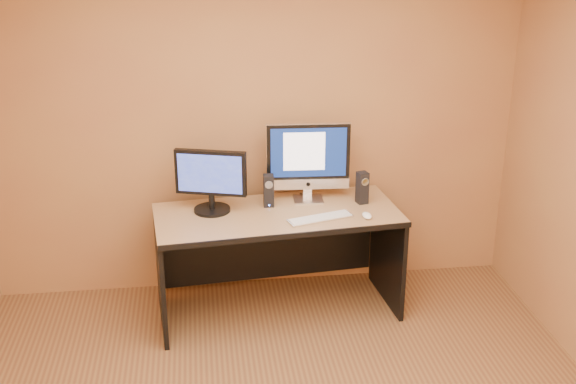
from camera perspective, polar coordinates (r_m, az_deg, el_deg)
name	(u,v)px	position (r m, az deg, el deg)	size (l,w,h in m)	color
walls	(289,237)	(3.55, 0.07, -3.59)	(4.00, 4.00, 2.60)	#A17441
desk	(278,263)	(5.29, -0.81, -5.63)	(1.73, 0.76, 0.80)	#A57B52
imac	(309,162)	(5.24, 1.64, 2.37)	(0.61, 0.23, 0.59)	silver
second_monitor	(211,181)	(5.09, -6.10, 0.84)	(0.52, 0.26, 0.45)	black
speaker_left	(269,191)	(5.20, -1.54, 0.11)	(0.07, 0.08, 0.24)	black
speaker_right	(362,188)	(5.28, 5.88, 0.34)	(0.07, 0.08, 0.24)	black
keyboard	(320,218)	(5.01, 2.57, -2.07)	(0.46, 0.13, 0.02)	silver
mouse	(367,215)	(5.06, 6.25, -1.85)	(0.06, 0.11, 0.04)	white
cable_a	(310,198)	(5.38, 1.77, -0.46)	(0.01, 0.01, 0.24)	black
cable_b	(305,197)	(5.39, 1.38, -0.39)	(0.01, 0.01, 0.19)	black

